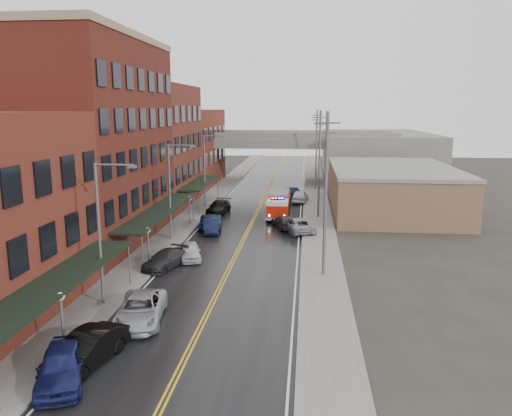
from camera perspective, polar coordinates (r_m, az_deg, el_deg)
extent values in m
plane|color=#2D2B26|center=(24.61, -9.11, -18.54)|extent=(220.00, 220.00, 0.00)
cube|color=black|center=(52.34, -0.70, -2.14)|extent=(11.00, 160.00, 0.02)
cube|color=slate|center=(53.63, -8.48, -1.87)|extent=(3.00, 160.00, 0.15)
cube|color=slate|center=(52.02, 7.32, -2.25)|extent=(3.00, 160.00, 0.15)
cube|color=gray|center=(53.25, -6.76, -1.92)|extent=(0.30, 160.00, 0.15)
cube|color=gray|center=(52.00, 5.50, -2.21)|extent=(0.30, 160.00, 0.15)
cube|color=#4C1914|center=(47.69, -17.94, 6.93)|extent=(9.00, 20.00, 18.00)
cube|color=#5A271B|center=(64.16, -11.59, 6.89)|extent=(9.00, 15.00, 15.00)
cube|color=maroon|center=(81.10, -7.87, 6.83)|extent=(9.00, 20.00, 12.00)
cube|color=#856147|center=(62.18, 15.20, 1.95)|extent=(14.00, 22.00, 5.00)
cube|color=slate|center=(91.75, 13.52, 5.88)|extent=(18.00, 30.00, 8.00)
cube|color=black|center=(29.42, -21.63, -7.72)|extent=(2.60, 16.00, 0.18)
cylinder|color=slate|center=(36.02, -14.28, -6.32)|extent=(0.10, 0.10, 3.00)
cube|color=black|center=(46.48, -10.93, -0.30)|extent=(2.60, 18.00, 0.18)
cylinder|color=slate|center=(38.54, -12.86, -5.09)|extent=(0.10, 0.10, 3.00)
cylinder|color=slate|center=(54.63, -7.14, -0.06)|extent=(0.10, 0.10, 3.00)
cube|color=black|center=(63.18, -6.40, 2.88)|extent=(2.60, 13.00, 0.18)
cylinder|color=slate|center=(57.31, -6.52, 0.49)|extent=(0.10, 0.10, 3.00)
cylinder|color=slate|center=(69.10, -4.38, 2.38)|extent=(0.10, 0.10, 3.00)
cylinder|color=#59595B|center=(27.84, -21.25, -12.31)|extent=(0.14, 0.14, 2.80)
sphere|color=silver|center=(27.30, -21.47, -9.41)|extent=(0.44, 0.44, 0.44)
cylinder|color=#59595B|center=(40.04, -12.20, -4.59)|extent=(0.14, 0.14, 2.80)
sphere|color=silver|center=(39.66, -12.29, -2.50)|extent=(0.44, 0.44, 0.44)
cylinder|color=#59595B|center=(53.13, -7.58, -0.50)|extent=(0.14, 0.14, 2.80)
sphere|color=silver|center=(52.85, -7.62, 1.09)|extent=(0.44, 0.44, 0.44)
cylinder|color=#59595B|center=(32.17, -17.47, -3.06)|extent=(0.18, 0.18, 9.00)
cylinder|color=#59595B|center=(30.94, -15.91, 4.77)|extent=(2.40, 0.12, 0.12)
cube|color=#59595B|center=(30.56, -13.97, 4.61)|extent=(0.50, 0.22, 0.18)
cylinder|color=#59595B|center=(46.96, -9.83, 1.72)|extent=(0.18, 0.18, 9.00)
cylinder|color=#59595B|center=(46.13, -8.57, 7.10)|extent=(2.40, 0.12, 0.12)
cube|color=#59595B|center=(45.87, -7.23, 6.99)|extent=(0.50, 0.22, 0.18)
cylinder|color=#59595B|center=(62.35, -5.89, 4.17)|extent=(0.18, 0.18, 9.00)
cylinder|color=#59595B|center=(61.72, -4.88, 8.22)|extent=(2.40, 0.12, 0.12)
cube|color=#59595B|center=(61.54, -3.86, 8.13)|extent=(0.50, 0.22, 0.18)
cylinder|color=#59595B|center=(36.13, 7.95, 1.34)|extent=(0.24, 0.24, 12.00)
cube|color=#59595B|center=(35.61, 8.18, 9.60)|extent=(1.80, 0.12, 0.12)
cube|color=#59595B|center=(35.64, 8.15, 8.48)|extent=(1.40, 0.12, 0.12)
cylinder|color=#59595B|center=(55.93, 7.25, 4.87)|extent=(0.24, 0.24, 12.00)
cube|color=#59595B|center=(55.60, 7.38, 10.20)|extent=(1.80, 0.12, 0.12)
cube|color=#59595B|center=(55.61, 7.37, 9.48)|extent=(1.40, 0.12, 0.12)
cylinder|color=#59595B|center=(75.84, 6.91, 6.55)|extent=(0.24, 0.24, 12.00)
cube|color=#59595B|center=(75.59, 7.01, 10.48)|extent=(1.80, 0.12, 0.12)
cube|color=#59595B|center=(75.60, 6.99, 9.95)|extent=(1.40, 0.12, 0.12)
cube|color=slate|center=(82.95, 1.82, 7.55)|extent=(40.00, 10.00, 1.50)
cube|color=slate|center=(84.76, -5.66, 5.04)|extent=(1.60, 8.00, 6.00)
cube|color=slate|center=(83.24, 9.41, 4.83)|extent=(1.60, 8.00, 6.00)
cube|color=#B01808|center=(58.24, 2.67, 0.71)|extent=(2.43, 5.29, 2.01)
cube|color=#B01808|center=(54.63, 2.47, -0.30)|extent=(2.41, 2.51, 1.44)
cube|color=silver|center=(54.45, 2.48, 0.68)|extent=(2.29, 2.31, 0.48)
cube|color=black|center=(54.76, 2.48, 0.03)|extent=(2.43, 1.55, 0.77)
cube|color=slate|center=(58.04, 2.68, 1.83)|extent=(2.18, 4.90, 0.29)
cube|color=black|center=(54.39, 2.48, 1.01)|extent=(1.54, 0.28, 0.13)
sphere|color=#FF0C0C|center=(54.40, 1.93, 1.10)|extent=(0.19, 0.19, 0.19)
sphere|color=#1933FF|center=(54.35, 3.03, 1.08)|extent=(0.19, 0.19, 0.19)
cylinder|color=black|center=(54.75, 1.35, -1.04)|extent=(0.96, 0.34, 0.96)
cylinder|color=black|center=(54.64, 3.56, -1.08)|extent=(0.96, 0.34, 0.96)
cylinder|color=black|center=(58.03, 1.60, -0.33)|extent=(0.96, 0.34, 0.96)
cylinder|color=black|center=(57.92, 3.68, -0.37)|extent=(0.96, 0.34, 0.96)
cylinder|color=black|center=(60.37, 1.75, 0.12)|extent=(0.96, 0.34, 0.96)
cylinder|color=black|center=(60.27, 3.75, 0.09)|extent=(0.96, 0.34, 0.96)
imported|color=#15194F|center=(25.13, -21.31, -16.39)|extent=(3.49, 5.27, 1.67)
imported|color=black|center=(26.21, -18.79, -15.06)|extent=(2.77, 5.22, 1.63)
imported|color=#A2A5AA|center=(30.25, -13.06, -11.19)|extent=(3.34, 5.83, 1.53)
imported|color=#28282B|center=(39.56, -10.35, -5.80)|extent=(3.24, 5.02, 1.35)
imported|color=silver|center=(41.45, -7.56, -4.89)|extent=(2.74, 4.40, 1.40)
imported|color=#0E1434|center=(50.02, -5.17, -2.00)|extent=(2.32, 4.54, 1.43)
imported|color=#132548|center=(51.63, -5.24, -1.61)|extent=(2.99, 5.21, 1.37)
imported|color=black|center=(58.97, -4.28, 0.09)|extent=(2.52, 5.31, 1.50)
imported|color=#97999F|center=(50.10, 4.76, -1.94)|extent=(4.08, 5.81, 1.47)
imported|color=#262629|center=(51.72, 3.24, -1.58)|extent=(3.19, 4.92, 1.33)
imported|color=silver|center=(65.95, 5.05, 1.33)|extent=(2.35, 4.90, 1.61)
imported|color=black|center=(69.35, 3.93, 1.80)|extent=(3.04, 4.88, 1.52)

